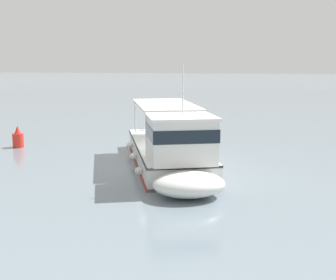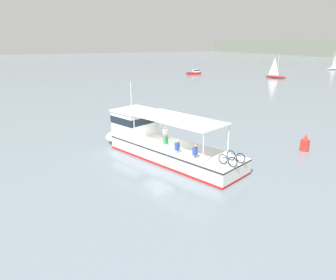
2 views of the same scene
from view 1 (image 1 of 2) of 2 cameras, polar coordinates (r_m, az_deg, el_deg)
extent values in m
plane|color=slate|center=(23.09, 0.09, -3.68)|extent=(400.00, 400.00, 0.00)
cube|color=white|center=(24.14, -0.21, -1.75)|extent=(11.25, 6.65, 1.10)
ellipsoid|color=white|center=(18.19, 2.67, -5.62)|extent=(3.06, 3.51, 1.01)
cube|color=red|center=(24.23, -0.21, -2.79)|extent=(11.26, 6.69, 0.16)
cube|color=#2D2D33|center=(24.05, -0.22, -0.65)|extent=(11.27, 6.70, 0.10)
cube|color=white|center=(19.59, 1.67, 0.00)|extent=(3.36, 3.44, 1.90)
cube|color=#19232D|center=(19.54, 1.68, 0.96)|extent=(3.42, 3.51, 0.56)
cube|color=white|center=(19.45, 1.69, 2.93)|extent=(3.57, 3.64, 0.12)
cube|color=white|center=(24.20, -0.38, 4.51)|extent=(7.30, 5.03, 0.10)
cylinder|color=silver|center=(21.41, 4.49, 0.95)|extent=(0.08, 0.08, 2.00)
cylinder|color=silver|center=(20.96, -2.77, 0.78)|extent=(0.08, 0.08, 2.00)
cylinder|color=silver|center=(27.72, 1.44, 3.00)|extent=(0.08, 0.08, 2.00)
cylinder|color=silver|center=(27.37, -4.18, 2.89)|extent=(0.08, 0.08, 2.00)
cylinder|color=silver|center=(19.05, 1.87, 6.29)|extent=(0.06, 0.06, 2.20)
sphere|color=white|center=(20.65, -3.72, -3.91)|extent=(0.36, 0.36, 0.36)
sphere|color=white|center=(23.86, -4.41, -2.05)|extent=(0.36, 0.36, 0.36)
sphere|color=white|center=(26.90, -4.91, -0.70)|extent=(0.36, 0.36, 0.36)
torus|color=black|center=(28.49, -0.67, 1.83)|extent=(0.64, 0.28, 0.66)
torus|color=black|center=(29.18, -0.86, 2.02)|extent=(0.64, 0.28, 0.66)
cylinder|color=#1E478C|center=(28.82, -0.76, 2.16)|extent=(0.68, 0.29, 0.06)
torus|color=black|center=(28.38, -2.47, 1.79)|extent=(0.64, 0.28, 0.66)
torus|color=black|center=(29.07, -2.62, 1.98)|extent=(0.64, 0.28, 0.66)
cylinder|color=#1E478C|center=(28.71, -2.54, 2.12)|extent=(0.68, 0.29, 0.06)
cube|color=#2D4CA5|center=(26.69, 0.76, 1.57)|extent=(0.31, 0.38, 0.52)
sphere|color=#9E7051|center=(26.64, 0.76, 2.35)|extent=(0.20, 0.20, 0.20)
cube|color=#2D4CA5|center=(25.27, 1.53, 1.10)|extent=(0.31, 0.38, 0.52)
sphere|color=tan|center=(25.21, 1.54, 1.93)|extent=(0.20, 0.20, 0.20)
cube|color=#338C4C|center=(23.77, 1.23, 0.54)|extent=(0.31, 0.38, 0.52)
sphere|color=#9E7051|center=(23.71, 1.23, 1.42)|extent=(0.20, 0.20, 0.20)
cube|color=white|center=(22.12, -1.79, -0.16)|extent=(0.31, 0.38, 0.52)
sphere|color=tan|center=(22.06, -1.79, 0.79)|extent=(0.20, 0.20, 0.20)
cylinder|color=red|center=(30.38, -18.41, -0.05)|extent=(0.70, 0.70, 0.90)
cone|color=red|center=(30.28, -18.48, 1.26)|extent=(0.42, 0.42, 0.50)
camera|label=2|loc=(42.36, 18.44, 13.37)|focal=32.88mm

